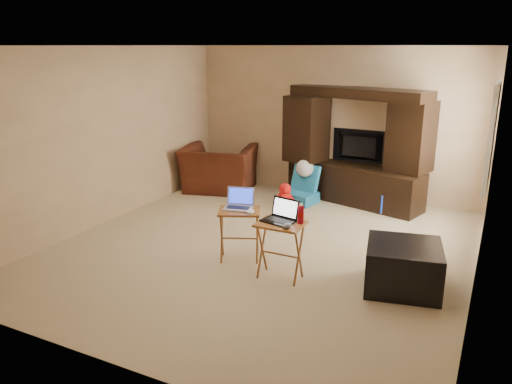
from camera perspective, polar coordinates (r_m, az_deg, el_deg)
The scene contains 22 objects.
floor at distance 6.46m, azimuth 0.80°, elevation -6.37°, with size 5.50×5.50×0.00m, color beige.
ceiling at distance 5.96m, azimuth 0.89°, elevation 16.39°, with size 5.50×5.50×0.00m, color silver.
wall_back at distance 8.61m, azimuth 8.86°, elevation 7.85°, with size 5.00×5.00×0.00m, color tan.
wall_front at distance 3.88m, azimuth -17.05°, elevation -3.13°, with size 5.00×5.00×0.00m, color tan.
wall_left at distance 7.50m, azimuth -16.76°, elevation 6.10°, with size 5.50×5.50×0.00m, color tan.
wall_right at distance 5.52m, azimuth 24.96°, elevation 1.75°, with size 5.50×5.50×0.00m, color tan.
window_pane at distance 7.01m, azimuth 25.48°, elevation 5.78°, with size 1.20×1.20×0.00m, color white.
window_frame at distance 7.01m, azimuth 25.31°, elevation 5.80°, with size 0.06×1.14×1.34m, color white.
entertainment_center at distance 8.23m, azimuth 11.32°, elevation 5.11°, with size 2.28×0.57×1.87m, color black.
television at distance 8.43m, azimuth 11.68°, elevation 5.08°, with size 0.95×0.12×0.55m, color black.
recliner at distance 8.89m, azimuth -4.28°, elevation 2.67°, with size 1.23×1.07×0.80m, color #41170E.
child_rocker at distance 8.19m, azimuth 5.20°, elevation 0.84°, with size 0.47×0.54×0.63m, color #1C6E9B, non-canonical shape.
plush_toy at distance 8.00m, azimuth 3.33°, elevation -0.34°, with size 0.36×0.30×0.40m, color red, non-canonical shape.
push_toy at distance 8.02m, azimuth 15.94°, elevation -0.80°, with size 0.58×0.41×0.43m, color blue, non-canonical shape.
ottoman at distance 5.57m, azimuth 16.46°, elevation -8.19°, with size 0.76×0.76×0.49m, color black.
tray_table_left at distance 6.00m, azimuth -1.90°, elevation -4.94°, with size 0.49×0.39×0.63m, color brown.
tray_table_right at distance 5.54m, azimuth 2.78°, elevation -6.72°, with size 0.50×0.40×0.65m, color #966224.
laptop_left at distance 5.90m, azimuth -2.05°, elevation -0.84°, with size 0.33×0.27×0.24m, color #A5A5A9.
laptop_right at distance 5.42m, azimuth 2.54°, elevation -2.22°, with size 0.34×0.28×0.24m, color black.
mouse_left at distance 5.74m, azimuth -0.59°, elevation -2.29°, with size 0.08×0.13×0.05m, color silver.
mouse_right at distance 5.26m, azimuth 3.60°, elevation -3.88°, with size 0.08×0.13×0.05m, color #3C3B40.
water_bottle at distance 5.39m, azimuth 5.14°, elevation -2.59°, with size 0.06×0.06×0.20m, color red.
Camera 1 is at (2.58, -5.37, 2.50)m, focal length 35.00 mm.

